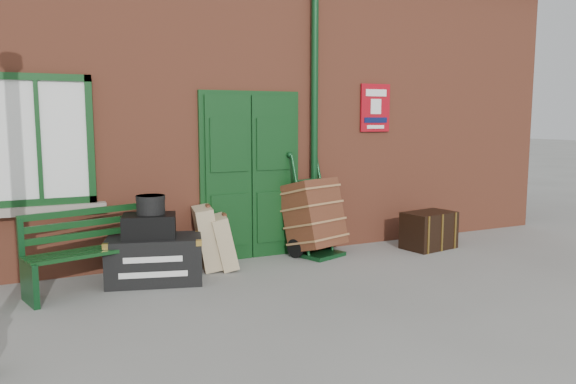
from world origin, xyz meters
TOP-DOWN VIEW (x-y plane):
  - ground at (0.00, 0.00)m, footprint 80.00×80.00m
  - station_building at (-0.00, 3.49)m, footprint 10.30×4.30m
  - bench at (-2.41, 0.87)m, footprint 1.57×0.83m
  - houdini_trunk at (-1.75, 0.85)m, footprint 1.19×0.86m
  - strongbox at (-1.80, 0.85)m, footprint 0.68×0.57m
  - hatbox at (-1.77, 0.88)m, footprint 0.40×0.40m
  - suitcase_back at (-1.02, 1.17)m, footprint 0.43×0.60m
  - suitcase_front at (-0.84, 1.07)m, footprint 0.42×0.55m
  - porter_trolley at (0.54, 1.22)m, footprint 0.88×0.91m
  - dark_trunk at (2.25, 0.83)m, footprint 0.82×0.60m

SIDE VIEW (x-z plane):
  - ground at x=0.00m, z-range 0.00..0.00m
  - houdini_trunk at x=-1.75m, z-range 0.00..0.54m
  - dark_trunk at x=2.25m, z-range 0.00..0.54m
  - suitcase_front at x=-0.84m, z-range 0.00..0.69m
  - suitcase_back at x=-1.02m, z-range 0.00..0.80m
  - bench at x=-2.41m, z-range 0.00..0.93m
  - porter_trolley at x=0.54m, z-range -0.16..1.25m
  - strongbox at x=-1.80m, z-range 0.54..0.81m
  - hatbox at x=-1.77m, z-range 0.81..1.02m
  - station_building at x=0.00m, z-range -0.02..4.34m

